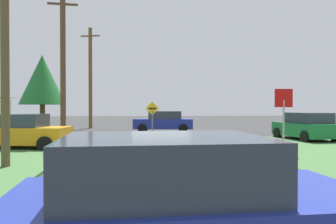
% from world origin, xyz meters
% --- Properties ---
extents(ground_plane, '(120.00, 120.00, 0.00)m').
position_xyz_m(ground_plane, '(0.00, 0.00, 0.00)').
color(ground_plane, '#2F2F2F').
extents(lane_stripe_center, '(0.20, 14.00, 0.01)m').
position_xyz_m(lane_stripe_center, '(0.00, -8.00, 0.01)').
color(lane_stripe_center, yellow).
rests_on(lane_stripe_center, ground).
extents(stop_sign, '(0.73, 0.07, 2.66)m').
position_xyz_m(stop_sign, '(4.75, -1.86, 1.86)').
color(stop_sign, '#9EA0A8').
rests_on(stop_sign, ground).
extents(car_behind_on_main_road, '(4.03, 2.34, 1.62)m').
position_xyz_m(car_behind_on_main_road, '(-0.57, -11.28, 0.80)').
color(car_behind_on_main_road, navy).
rests_on(car_behind_on_main_road, ground).
extents(car_on_crossroad, '(2.44, 4.44, 1.62)m').
position_xyz_m(car_on_crossroad, '(8.66, 3.98, 0.81)').
color(car_on_crossroad, '#196B33').
rests_on(car_on_crossroad, ground).
extents(parked_car_near_building, '(4.27, 2.53, 1.62)m').
position_xyz_m(parked_car_near_building, '(-6.29, 1.34, 0.80)').
color(parked_car_near_building, orange).
rests_on(parked_car_near_building, ground).
extents(car_approaching_junction, '(4.75, 2.51, 1.62)m').
position_xyz_m(car_approaching_junction, '(1.08, 11.67, 0.81)').
color(car_approaching_junction, navy).
rests_on(car_approaching_junction, ground).
extents(utility_pole_near, '(1.80, 0.27, 8.78)m').
position_xyz_m(utility_pole_near, '(-5.15, -3.84, 4.54)').
color(utility_pole_near, brown).
rests_on(utility_pole_near, ground).
extents(utility_pole_mid, '(1.80, 0.33, 8.95)m').
position_xyz_m(utility_pole_mid, '(-5.54, 6.62, 4.57)').
color(utility_pole_mid, brown).
rests_on(utility_pole_mid, ground).
extents(utility_pole_far, '(1.77, 0.59, 9.18)m').
position_xyz_m(utility_pole_far, '(-5.24, 17.08, 4.68)').
color(utility_pole_far, brown).
rests_on(utility_pole_far, ground).
extents(direction_sign, '(0.90, 0.17, 2.30)m').
position_xyz_m(direction_sign, '(-0.03, 7.38, 1.43)').
color(direction_sign, slate).
rests_on(direction_sign, ground).
extents(oak_tree_left, '(3.20, 3.20, 5.65)m').
position_xyz_m(oak_tree_left, '(-7.70, 10.14, 3.86)').
color(oak_tree_left, brown).
rests_on(oak_tree_left, ground).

